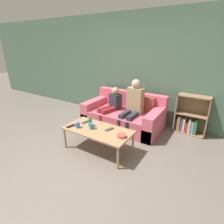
{
  "coord_description": "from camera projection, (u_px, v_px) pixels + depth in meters",
  "views": [
    {
      "loc": [
        1.83,
        -1.76,
        1.9
      ],
      "look_at": [
        0.05,
        1.09,
        0.57
      ],
      "focal_mm": 28.0,
      "sensor_mm": 36.0,
      "label": 1
    }
  ],
  "objects": [
    {
      "name": "coffee_table",
      "position": [
        98.0,
        131.0,
        3.19
      ],
      "size": [
        1.25,
        0.62,
        0.44
      ],
      "color": "#A87F56",
      "rests_on": "ground_plane"
    },
    {
      "name": "person_adult",
      "position": [
        133.0,
        103.0,
        3.88
      ],
      "size": [
        0.36,
        0.68,
        1.17
      ],
      "rotation": [
        0.0,
        0.0,
        -0.04
      ],
      "color": "#282D38",
      "rests_on": "ground_plane"
    },
    {
      "name": "cup_near",
      "position": [
        91.0,
        126.0,
        3.17
      ],
      "size": [
        0.09,
        0.09,
        0.11
      ],
      "color": "#3D70B2",
      "rests_on": "coffee_table"
    },
    {
      "name": "person_child",
      "position": [
        111.0,
        105.0,
        4.18
      ],
      "size": [
        0.41,
        0.71,
        0.93
      ],
      "rotation": [
        0.0,
        0.0,
        -0.26
      ],
      "color": "maroon",
      "rests_on": "ground_plane"
    },
    {
      "name": "couch",
      "position": [
        124.0,
        116.0,
        4.24
      ],
      "size": [
        1.82,
        1.0,
        0.78
      ],
      "color": "#DB5B70",
      "rests_on": "ground_plane"
    },
    {
      "name": "ground_plane",
      "position": [
        76.0,
        162.0,
        2.99
      ],
      "size": [
        22.0,
        22.0,
        0.0
      ],
      "primitive_type": "plane",
      "color": "#70665B"
    },
    {
      "name": "bottle",
      "position": [
        90.0,
        122.0,
        3.26
      ],
      "size": [
        0.07,
        0.07,
        0.19
      ],
      "color": "#33844C",
      "rests_on": "coffee_table"
    },
    {
      "name": "tv_remote_0",
      "position": [
        71.0,
        126.0,
        3.27
      ],
      "size": [
        0.08,
        0.18,
        0.02
      ],
      "rotation": [
        0.0,
        0.0,
        -0.21
      ],
      "color": "black",
      "rests_on": "coffee_table"
    },
    {
      "name": "wall_back",
      "position": [
        137.0,
        69.0,
        4.34
      ],
      "size": [
        12.0,
        0.06,
        2.6
      ],
      "color": "#4C6B56",
      "rests_on": "ground_plane"
    },
    {
      "name": "tv_remote_2",
      "position": [
        85.0,
        122.0,
        3.44
      ],
      "size": [
        0.07,
        0.18,
        0.02
      ],
      "rotation": [
        0.0,
        0.0,
        -0.16
      ],
      "color": "#47474C",
      "rests_on": "coffee_table"
    },
    {
      "name": "cup_far",
      "position": [
        78.0,
        125.0,
        3.21
      ],
      "size": [
        0.08,
        0.08,
        0.11
      ],
      "color": "#3D70B2",
      "rests_on": "coffee_table"
    },
    {
      "name": "tv_remote_1",
      "position": [
        109.0,
        129.0,
        3.15
      ],
      "size": [
        0.1,
        0.18,
        0.02
      ],
      "rotation": [
        0.0,
        0.0,
        -0.34
      ],
      "color": "#47474C",
      "rests_on": "coffee_table"
    },
    {
      "name": "bookshelf",
      "position": [
        190.0,
        118.0,
        3.87
      ],
      "size": [
        0.66,
        0.28,
        0.88
      ],
      "color": "#8E7051",
      "rests_on": "ground_plane"
    },
    {
      "name": "snack_bowl",
      "position": [
        122.0,
        136.0,
        2.9
      ],
      "size": [
        0.16,
        0.16,
        0.05
      ],
      "color": "#DB4C47",
      "rests_on": "coffee_table"
    }
  ]
}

